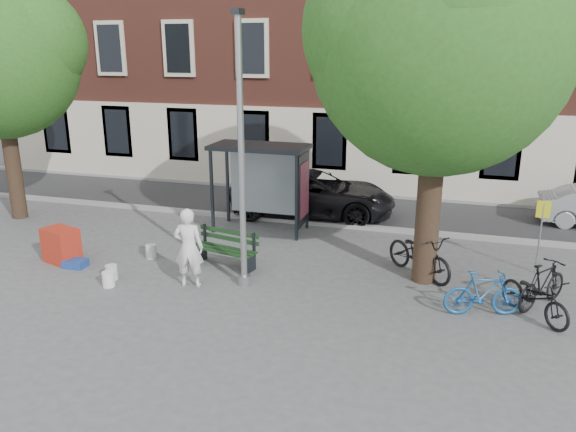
% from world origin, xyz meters
% --- Properties ---
extents(ground, '(90.00, 90.00, 0.00)m').
position_xyz_m(ground, '(0.00, 0.00, 0.00)').
color(ground, '#4C4C4F').
rests_on(ground, ground).
extents(road, '(40.00, 4.00, 0.01)m').
position_xyz_m(road, '(0.00, 7.00, 0.01)').
color(road, '#28282B').
rests_on(road, ground).
extents(curb_near, '(40.00, 0.25, 0.12)m').
position_xyz_m(curb_near, '(0.00, 5.00, 0.06)').
color(curb_near, gray).
rests_on(curb_near, ground).
extents(curb_far, '(40.00, 0.25, 0.12)m').
position_xyz_m(curb_far, '(0.00, 9.00, 0.06)').
color(curb_far, gray).
rests_on(curb_far, ground).
extents(building_row, '(30.00, 8.00, 14.00)m').
position_xyz_m(building_row, '(0.00, 13.00, 7.00)').
color(building_row, brown).
rests_on(building_row, ground).
extents(lamppost, '(0.28, 0.35, 6.11)m').
position_xyz_m(lamppost, '(0.00, 0.00, 2.78)').
color(lamppost, '#9EA0A3').
rests_on(lamppost, ground).
extents(tree_right, '(5.76, 5.60, 8.20)m').
position_xyz_m(tree_right, '(4.01, 1.38, 5.62)').
color(tree_right, black).
rests_on(tree_right, ground).
extents(bus_shelter, '(2.85, 1.45, 2.62)m').
position_xyz_m(bus_shelter, '(-0.61, 4.11, 1.92)').
color(bus_shelter, '#1E2328').
rests_on(bus_shelter, ground).
extents(painter, '(0.76, 0.58, 1.88)m').
position_xyz_m(painter, '(-1.20, -0.38, 0.94)').
color(painter, silver).
rests_on(painter, ground).
extents(bench, '(1.84, 0.93, 0.91)m').
position_xyz_m(bench, '(-0.90, 0.96, 0.42)').
color(bench, '#1E2328').
rests_on(bench, ground).
extents(bike_a, '(2.04, 1.95, 1.10)m').
position_xyz_m(bike_a, '(3.86, 1.76, 0.55)').
color(bike_a, black).
rests_on(bike_a, ground).
extents(bike_b, '(1.69, 0.87, 0.97)m').
position_xyz_m(bike_b, '(5.28, -0.02, 0.49)').
color(bike_b, '#194E8C').
rests_on(bike_b, ground).
extents(bike_c, '(1.61, 1.79, 0.94)m').
position_xyz_m(bike_c, '(6.29, 0.15, 0.47)').
color(bike_c, black).
rests_on(bike_c, ground).
extents(bike_d, '(1.42, 1.65, 1.03)m').
position_xyz_m(bike_d, '(6.50, 0.76, 0.51)').
color(bike_d, black).
rests_on(bike_d, ground).
extents(car_dark, '(5.51, 2.90, 1.48)m').
position_xyz_m(car_dark, '(0.14, 6.00, 0.74)').
color(car_dark, black).
rests_on(car_dark, ground).
extents(red_stand, '(1.04, 0.85, 0.90)m').
position_xyz_m(red_stand, '(-5.06, 0.04, 0.45)').
color(red_stand, '#AA2616').
rests_on(red_stand, ground).
extents(blue_crate, '(0.56, 0.42, 0.20)m').
position_xyz_m(blue_crate, '(-4.51, -0.18, 0.10)').
color(blue_crate, navy).
rests_on(blue_crate, ground).
extents(bucket_a, '(0.34, 0.34, 0.36)m').
position_xyz_m(bucket_a, '(-3.00, -0.98, 0.18)').
color(bucket_a, white).
rests_on(bucket_a, ground).
extents(bucket_b, '(0.32, 0.32, 0.36)m').
position_xyz_m(bucket_b, '(-3.17, -0.60, 0.18)').
color(bucket_b, silver).
rests_on(bucket_b, ground).
extents(bucket_c, '(0.36, 0.36, 0.36)m').
position_xyz_m(bucket_c, '(-3.00, 0.96, 0.18)').
color(bucket_c, silver).
rests_on(bucket_c, ground).
extents(notice_sign, '(0.32, 0.04, 1.83)m').
position_xyz_m(notice_sign, '(6.63, 2.79, 1.31)').
color(notice_sign, '#9EA0A3').
rests_on(notice_sign, ground).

